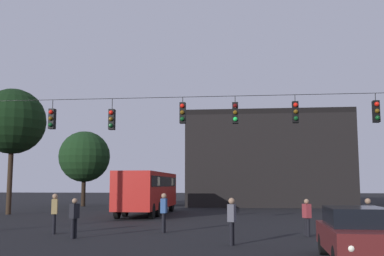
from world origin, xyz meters
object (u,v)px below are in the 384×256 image
at_px(pedestrian_trailing, 164,210).
at_px(tree_left_silhouette, 13,122).
at_px(pedestrian_far_side, 232,218).
at_px(pedestrian_crossing_center, 307,215).
at_px(pedestrian_near_bus, 74,216).
at_px(pedestrian_crossing_left, 55,211).
at_px(tree_behind_building, 84,157).
at_px(car_near_right, 358,233).
at_px(pedestrian_crossing_right, 369,217).
at_px(city_bus, 148,188).

relative_size(pedestrian_trailing, tree_left_silhouette, 0.19).
bearing_deg(pedestrian_far_side, pedestrian_trailing, 128.27).
bearing_deg(pedestrian_crossing_center, pedestrian_near_bus, -169.58).
xyz_separation_m(pedestrian_crossing_left, tree_behind_building, (-7.47, 24.74, 3.91)).
height_order(car_near_right, pedestrian_crossing_right, pedestrian_crossing_right).
height_order(tree_left_silhouette, tree_behind_building, tree_left_silhouette).
distance_m(pedestrian_crossing_left, pedestrian_crossing_center, 10.93).
distance_m(pedestrian_crossing_right, tree_behind_building, 33.50).
bearing_deg(tree_left_silhouette, city_bus, 4.91).
height_order(car_near_right, tree_left_silhouette, tree_left_silhouette).
distance_m(car_near_right, pedestrian_crossing_right, 4.87).
height_order(city_bus, tree_behind_building, tree_behind_building).
distance_m(pedestrian_near_bus, pedestrian_trailing, 4.15).
height_order(city_bus, pedestrian_far_side, city_bus).
bearing_deg(tree_behind_building, pedestrian_near_bus, -71.18).
relative_size(pedestrian_crossing_right, tree_behind_building, 0.22).
xyz_separation_m(pedestrian_trailing, tree_behind_building, (-12.17, 23.63, 3.90)).
bearing_deg(pedestrian_crossing_right, city_bus, 128.18).
bearing_deg(pedestrian_crossing_left, pedestrian_crossing_right, -6.58).
bearing_deg(pedestrian_crossing_right, pedestrian_near_bus, -179.97).
relative_size(pedestrian_near_bus, pedestrian_far_side, 0.95).
distance_m(pedestrian_crossing_left, pedestrian_trailing, 4.82).
bearing_deg(tree_behind_building, tree_left_silhouette, -95.36).
bearing_deg(car_near_right, pedestrian_far_side, 138.29).
bearing_deg(tree_left_silhouette, pedestrian_crossing_right, -32.52).
xyz_separation_m(car_near_right, pedestrian_trailing, (-6.77, 7.23, 0.21)).
xyz_separation_m(city_bus, pedestrian_crossing_center, (9.47, -12.92, -0.99)).
height_order(pedestrian_crossing_left, pedestrian_near_bus, pedestrian_crossing_left).
bearing_deg(pedestrian_crossing_right, tree_left_silhouette, 147.48).
distance_m(city_bus, pedestrian_near_bus, 14.69).
height_order(pedestrian_far_side, tree_left_silhouette, tree_left_silhouette).
distance_m(tree_left_silhouette, tree_behind_building, 12.64).
distance_m(pedestrian_near_bus, tree_left_silhouette, 18.09).
xyz_separation_m(pedestrian_crossing_left, pedestrian_near_bus, (1.47, -1.50, -0.10)).
relative_size(pedestrian_crossing_center, pedestrian_crossing_right, 0.95).
distance_m(pedestrian_crossing_right, pedestrian_trailing, 8.69).
bearing_deg(city_bus, pedestrian_far_side, -68.26).
distance_m(pedestrian_crossing_center, pedestrian_crossing_right, 2.69).
height_order(car_near_right, pedestrian_crossing_left, pedestrian_crossing_left).
xyz_separation_m(pedestrian_crossing_right, pedestrian_far_side, (-5.12, -1.41, 0.03)).
bearing_deg(tree_left_silhouette, pedestrian_far_side, -42.64).
height_order(pedestrian_crossing_center, pedestrian_trailing, pedestrian_trailing).
xyz_separation_m(car_near_right, tree_behind_building, (-18.94, 30.86, 4.11)).
relative_size(city_bus, pedestrian_trailing, 6.24).
bearing_deg(tree_left_silhouette, pedestrian_trailing, -39.98).
bearing_deg(city_bus, tree_behind_building, 127.63).
relative_size(pedestrian_crossing_right, tree_left_silhouette, 0.18).
bearing_deg(city_bus, pedestrian_crossing_left, -96.31).
bearing_deg(pedestrian_crossing_right, pedestrian_trailing, 162.56).
bearing_deg(pedestrian_near_bus, tree_behind_building, 108.82).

